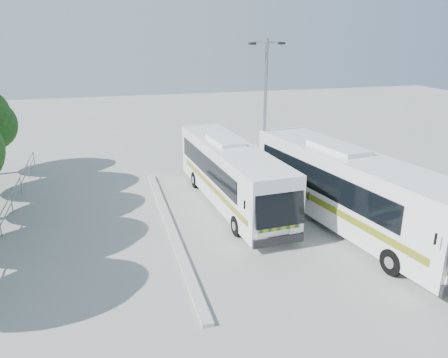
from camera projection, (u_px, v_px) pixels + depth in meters
name	position (u px, v px, depth m)	size (l,w,h in m)	color
ground	(226.00, 239.00, 20.08)	(100.00, 100.00, 0.00)	#9F9F9A
kerb_divider	(170.00, 225.00, 21.29)	(0.40, 16.00, 0.15)	#B2B2AD
railing	(4.00, 214.00, 20.95)	(0.06, 22.00, 1.00)	gray
coach_main	(231.00, 173.00, 23.56)	(3.21, 12.06, 3.31)	white
coach_adjacent	(350.00, 189.00, 20.58)	(4.63, 13.43, 3.66)	white
lamppost	(265.00, 111.00, 24.62)	(2.14, 0.38, 8.73)	gray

